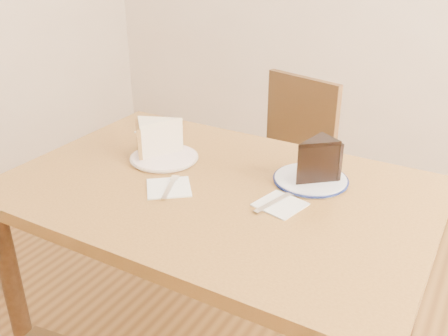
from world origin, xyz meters
The scene contains 13 objects.
table centered at (0.00, 0.00, 0.65)m, with size 1.20×0.80×0.75m.
chair_far centered at (-0.11, 0.73, 0.47)m, with size 0.51×0.51×0.85m.
plate_cream centered at (-0.24, 0.07, 0.76)m, with size 0.21×0.21×0.01m, color white.
plate_navy centered at (0.23, 0.16, 0.76)m, with size 0.21×0.21×0.01m, color white.
carrot_cake centered at (-0.26, 0.10, 0.81)m, with size 0.10×0.14×0.10m, color beige, non-canonical shape.
chocolate_cake centered at (0.23, 0.15, 0.82)m, with size 0.08×0.12×0.11m, color black, non-canonical shape.
napkin_cream centered at (-0.11, -0.08, 0.75)m, with size 0.12×0.12×0.00m, color white.
napkin_navy centered at (0.20, -0.01, 0.75)m, with size 0.11×0.11×0.00m, color white.
napkin_spare centered at (-0.41, 0.27, 0.75)m, with size 0.13×0.13×0.00m, color white.
fork_cream centered at (-0.10, -0.08, 0.76)m, with size 0.01×0.14×0.00m, color silver.
knife_navy centered at (0.19, -0.01, 0.76)m, with size 0.02×0.17×0.00m, color silver.
fork_spare centered at (-0.40, 0.29, 0.76)m, with size 0.01×0.14×0.00m, color silver.
knife_spare centered at (-0.42, 0.27, 0.76)m, with size 0.01×0.16×0.00m, color silver.
Camera 1 is at (0.65, -1.09, 1.42)m, focal length 40.00 mm.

